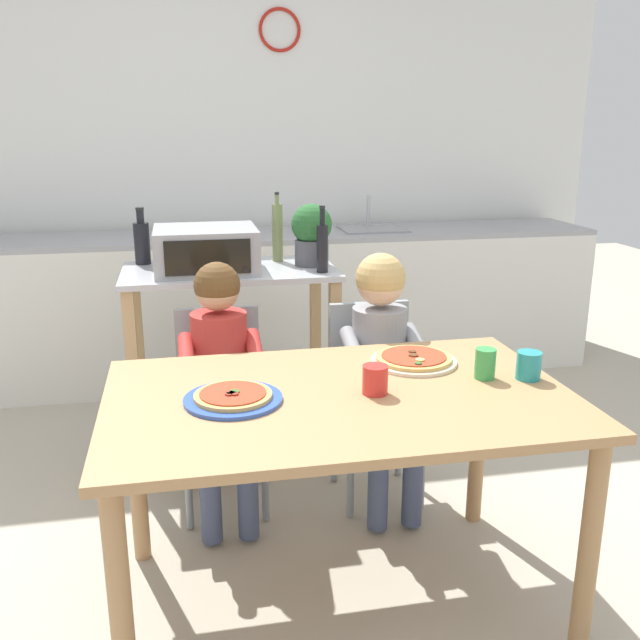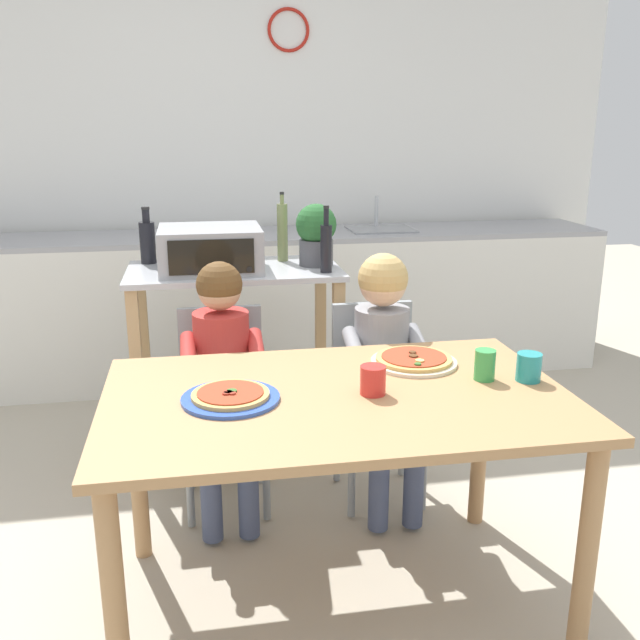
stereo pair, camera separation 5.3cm
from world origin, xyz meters
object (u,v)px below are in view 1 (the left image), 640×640
(bottle_clear_vinegar, at_px, (322,246))
(pizza_plate_cream, at_px, (414,360))
(kitchen_island_cart, at_px, (232,334))
(potted_herb_plant, at_px, (312,233))
(dining_chair_left, at_px, (221,394))
(drinking_cup_green, at_px, (485,364))
(toaster_oven, at_px, (206,249))
(bottle_slim_sauce, at_px, (142,241))
(dining_chair_right, at_px, (374,386))
(drinking_cup_red, at_px, (375,380))
(dining_table, at_px, (339,422))
(bottle_dark_olive_oil, at_px, (278,232))
(drinking_cup_teal, at_px, (529,366))
(child_in_grey_shirt, at_px, (383,350))
(pizza_plate_blue_rimmed, at_px, (233,398))
(child_in_red_shirt, at_px, (221,364))

(bottle_clear_vinegar, distance_m, pizza_plate_cream, 0.86)
(kitchen_island_cart, distance_m, pizza_plate_cream, 1.12)
(potted_herb_plant, height_order, dining_chair_left, potted_herb_plant)
(drinking_cup_green, bearing_deg, toaster_oven, 126.79)
(kitchen_island_cart, relative_size, bottle_slim_sauce, 3.63)
(kitchen_island_cart, xyz_separation_m, toaster_oven, (-0.10, -0.03, 0.41))
(dining_chair_right, bearing_deg, kitchen_island_cart, 139.59)
(toaster_oven, height_order, drinking_cup_red, toaster_oven)
(bottle_clear_vinegar, bearing_deg, dining_table, -98.68)
(bottle_dark_olive_oil, relative_size, potted_herb_plant, 1.15)
(bottle_dark_olive_oil, distance_m, drinking_cup_teal, 1.48)
(child_in_grey_shirt, bearing_deg, dining_chair_left, 166.14)
(drinking_cup_red, bearing_deg, pizza_plate_blue_rimmed, 177.39)
(bottle_slim_sauce, relative_size, dining_chair_left, 0.33)
(bottle_slim_sauce, height_order, dining_chair_left, bottle_slim_sauce)
(kitchen_island_cart, distance_m, child_in_red_shirt, 0.56)
(kitchen_island_cart, height_order, child_in_grey_shirt, child_in_grey_shirt)
(pizza_plate_blue_rimmed, relative_size, drinking_cup_green, 2.96)
(bottle_clear_vinegar, distance_m, bottle_dark_olive_oil, 0.34)
(bottle_slim_sauce, distance_m, drinking_cup_green, 1.76)
(bottle_slim_sauce, bearing_deg, dining_table, -65.32)
(dining_chair_left, bearing_deg, bottle_slim_sauce, 115.97)
(dining_chair_left, xyz_separation_m, child_in_grey_shirt, (0.64, -0.16, 0.20))
(child_in_red_shirt, bearing_deg, potted_herb_plant, 50.36)
(drinking_cup_red, bearing_deg, drinking_cup_teal, 2.37)
(potted_herb_plant, bearing_deg, drinking_cup_teal, -67.65)
(dining_table, distance_m, dining_chair_left, 0.83)
(bottle_dark_olive_oil, height_order, potted_herb_plant, bottle_dark_olive_oil)
(toaster_oven, height_order, pizza_plate_blue_rimmed, toaster_oven)
(bottle_clear_vinegar, bearing_deg, child_in_red_shirt, -140.50)
(bottle_clear_vinegar, distance_m, dining_table, 1.10)
(kitchen_island_cart, relative_size, bottle_clear_vinegar, 3.27)
(dining_chair_right, bearing_deg, dining_table, -113.98)
(bottle_dark_olive_oil, relative_size, dining_chair_left, 0.40)
(toaster_oven, height_order, bottle_slim_sauce, bottle_slim_sauce)
(drinking_cup_green, bearing_deg, potted_herb_plant, 107.02)
(bottle_clear_vinegar, xyz_separation_m, dining_chair_left, (-0.48, -0.27, -0.55))
(toaster_oven, height_order, child_in_red_shirt, toaster_oven)
(dining_table, distance_m, drinking_cup_red, 0.18)
(bottle_slim_sauce, relative_size, dining_chair_right, 0.33)
(bottle_slim_sauce, xyz_separation_m, pizza_plate_cream, (0.94, -1.15, -0.26))
(child_in_grey_shirt, xyz_separation_m, drinking_cup_green, (0.18, -0.55, 0.12))
(child_in_red_shirt, relative_size, pizza_plate_cream, 3.45)
(bottle_dark_olive_oil, bearing_deg, child_in_grey_shirt, -66.85)
(dining_table, relative_size, drinking_cup_red, 15.88)
(toaster_oven, relative_size, drinking_cup_red, 4.98)
(kitchen_island_cart, xyz_separation_m, child_in_red_shirt, (-0.08, -0.56, 0.05))
(dining_chair_right, xyz_separation_m, pizza_plate_blue_rimmed, (-0.64, -0.71, 0.28))
(dining_chair_left, bearing_deg, pizza_plate_blue_rimmed, -90.00)
(dining_chair_left, distance_m, drinking_cup_green, 1.13)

